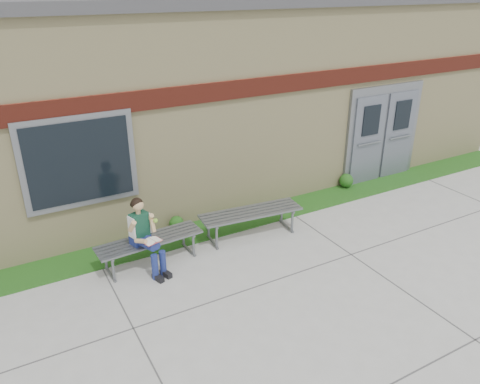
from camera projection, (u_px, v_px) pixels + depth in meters
ground at (325, 285)px, 7.51m from camera, size 80.00×80.00×0.00m
grass_strip at (245, 219)px, 9.58m from camera, size 16.00×0.80×0.02m
school_building at (176, 87)px, 11.41m from camera, size 16.20×6.22×4.20m
bench_left at (150, 244)px, 7.98m from camera, size 1.84×0.61×0.47m
bench_right at (251, 217)px, 8.85m from camera, size 2.00×0.74×0.51m
girl at (145, 234)px, 7.64m from camera, size 0.53×0.78×1.30m
shrub_mid at (177, 223)px, 9.10m from camera, size 0.28×0.28×0.28m
shrub_east at (346, 181)px, 10.99m from camera, size 0.33×0.33×0.33m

